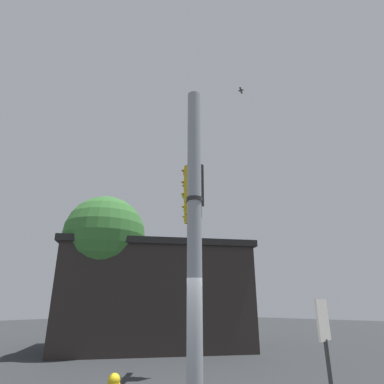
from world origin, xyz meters
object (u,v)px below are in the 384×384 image
object	(u,v)px
street_name_sign	(194,204)
historical_marker	(325,339)
traffic_light_mid_outer	(191,209)
bird_flying	(241,90)
traffic_light_mid_inner	(191,198)
traffic_light_nearest_pole	(192,184)

from	to	relation	value
street_name_sign	historical_marker	size ratio (longest dim) A/B	0.52
traffic_light_mid_outer	bird_flying	bearing A→B (deg)	-77.33
traffic_light_mid_inner	street_name_sign	world-z (taller)	traffic_light_mid_inner
traffic_light_nearest_pole	traffic_light_mid_inner	distance (m)	1.21
street_name_sign	bird_flying	world-z (taller)	bird_flying
traffic_light_nearest_pole	street_name_sign	xyz separation A→B (m)	(-1.21, -1.06, -1.08)
traffic_light_mid_inner	traffic_light_mid_outer	xyz separation A→B (m)	(0.92, 0.79, 0.00)
traffic_light_nearest_pole	historical_marker	bearing A→B (deg)	-78.40
bird_flying	historical_marker	world-z (taller)	bird_flying
traffic_light_mid_inner	traffic_light_mid_outer	bearing A→B (deg)	40.74
traffic_light_mid_outer	bird_flying	size ratio (longest dim) A/B	4.22
traffic_light_nearest_pole	street_name_sign	size ratio (longest dim) A/B	1.18
traffic_light_nearest_pole	historical_marker	xyz separation A→B (m)	(0.59, -2.86, -3.72)
historical_marker	traffic_light_nearest_pole	bearing A→B (deg)	101.60
traffic_light_nearest_pole	traffic_light_mid_outer	xyz separation A→B (m)	(1.83, 1.58, 0.00)
traffic_light_mid_outer	historical_marker	world-z (taller)	traffic_light_mid_outer
street_name_sign	bird_flying	distance (m)	6.37
traffic_light_mid_inner	historical_marker	distance (m)	5.22
traffic_light_mid_inner	street_name_sign	xyz separation A→B (m)	(-2.13, -1.85, -1.08)
historical_marker	traffic_light_mid_outer	bearing A→B (deg)	74.33
traffic_light_nearest_pole	bird_flying	bearing A→B (deg)	-10.44
traffic_light_nearest_pole	street_name_sign	world-z (taller)	traffic_light_nearest_pole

